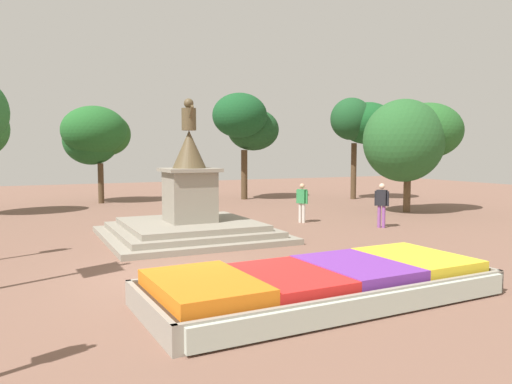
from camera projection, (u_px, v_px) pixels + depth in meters
name	position (u px, v px, depth m)	size (l,w,h in m)	color
ground_plane	(179.00, 277.00, 11.72)	(71.57, 71.57, 0.00)	brown
flower_planter	(322.00, 284.00, 9.91)	(7.27, 3.23, 0.71)	#38281C
statue_monument	(190.00, 215.00, 16.98)	(5.67, 5.67, 4.71)	gray
pedestrian_with_handbag	(382.00, 202.00, 19.17)	(0.38, 0.50, 1.72)	#8C4C99
pedestrian_near_planter	(302.00, 200.00, 20.51)	(0.35, 0.53, 1.62)	beige
park_tree_far_left	(247.00, 123.00, 30.12)	(4.58, 4.07, 6.36)	#4C3823
park_tree_behind_statue	(362.00, 122.00, 30.07)	(3.97, 3.47, 6.13)	#4C3823
park_tree_far_right	(96.00, 135.00, 28.19)	(3.89, 4.00, 5.46)	#4C3823
park_tree_street_side	(412.00, 137.00, 23.60)	(5.24, 3.46, 5.38)	brown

